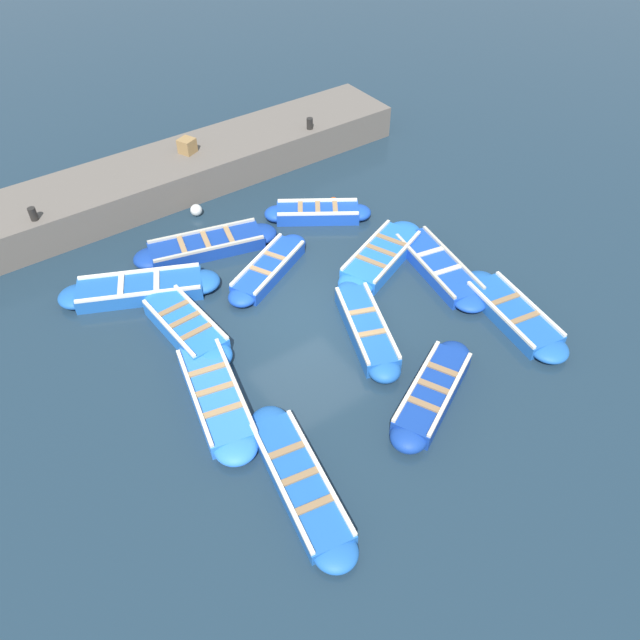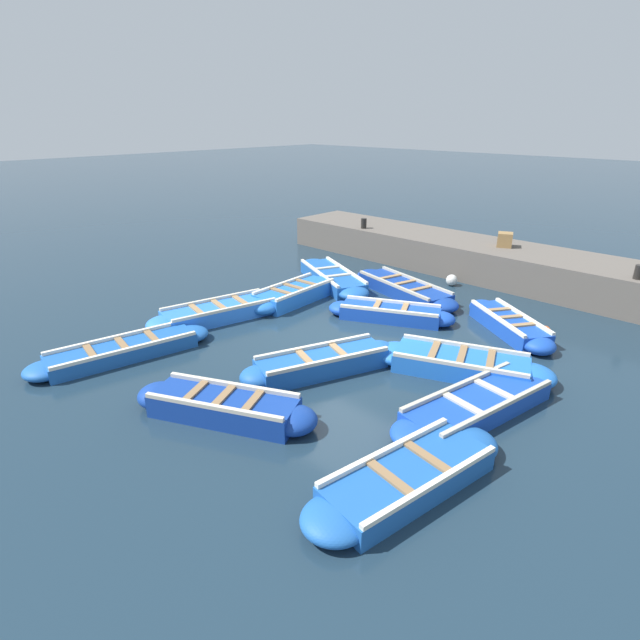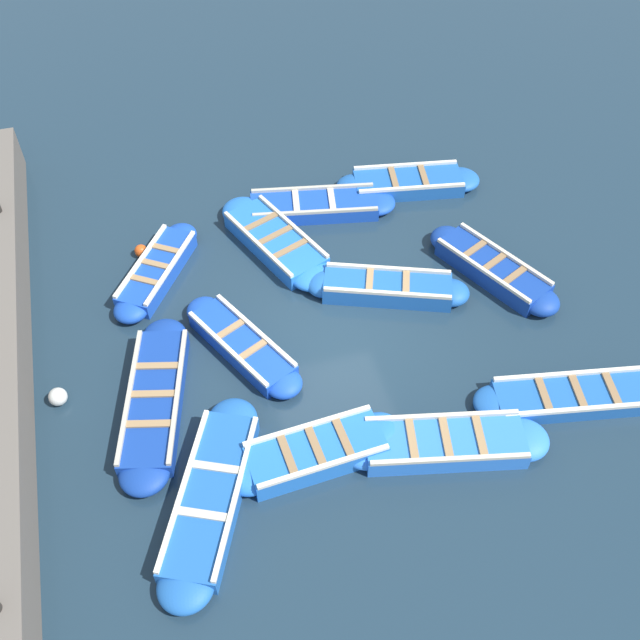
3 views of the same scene
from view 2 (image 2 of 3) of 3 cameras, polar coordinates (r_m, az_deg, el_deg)
ground_plane at (r=11.38m, az=2.23°, el=-2.46°), size 120.00×120.00×0.00m
boat_tucked at (r=15.28m, az=1.40°, el=4.87°), size 2.47×3.96×0.43m
boat_drifting at (r=11.38m, az=-21.59°, el=-3.27°), size 3.90×1.47×0.37m
boat_outer_right at (r=12.62m, az=20.75°, el=-0.47°), size 2.29×2.94×0.43m
boat_outer_left at (r=13.79m, az=-2.92°, el=2.98°), size 3.30×1.09×0.47m
boat_end_of_row at (r=9.10m, az=17.56°, el=-9.24°), size 3.88×1.56×0.39m
boat_broadside at (r=14.48m, az=9.54°, el=3.53°), size 1.81×4.01×0.42m
boat_mid_row at (r=12.64m, az=8.04°, el=0.77°), size 2.05×3.17×0.40m
boat_bow_out at (r=9.98m, az=0.23°, el=-4.94°), size 3.42×1.90×0.45m
boat_inner_gap at (r=7.27m, az=10.06°, el=-17.31°), size 3.55×1.45×0.40m
boat_stern_in at (r=12.81m, az=-11.40°, el=0.90°), size 3.78×1.65×0.43m
boat_far_corner at (r=10.35m, az=15.77°, el=-4.86°), size 2.20×3.64×0.43m
boat_near_quay at (r=8.71m, az=-10.90°, el=-9.72°), size 2.12×3.30×0.46m
quay_wall at (r=16.84m, az=18.45°, el=6.54°), size 2.40×14.86×1.02m
bollard_north at (r=18.22m, az=5.02°, el=10.95°), size 0.20×0.20×0.35m
bollard_mid_north at (r=14.61m, az=32.62°, el=4.63°), size 0.20×0.20×0.35m
wooden_crate at (r=16.50m, az=20.36°, el=8.60°), size 0.57×0.57×0.43m
buoy_orange_near at (r=12.64m, az=24.28°, el=-1.24°), size 0.28×0.28×0.28m
buoy_yellow_far at (r=15.60m, az=14.82°, el=4.43°), size 0.34×0.34×0.34m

